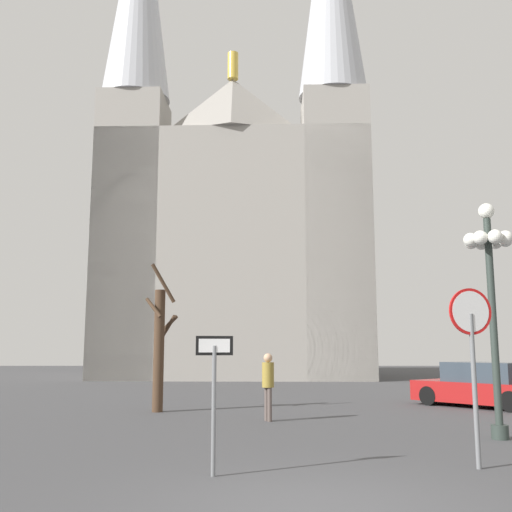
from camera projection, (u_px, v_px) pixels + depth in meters
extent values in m
plane|color=#424244|center=(314.00, 509.00, 7.09)|extent=(120.00, 120.00, 0.00)
cube|color=gray|center=(235.00, 264.00, 42.34)|extent=(17.77, 13.92, 15.74)
pyramid|color=gray|center=(230.00, 105.00, 38.21)|extent=(6.13, 2.19, 3.50)
cylinder|color=gold|center=(230.00, 66.00, 38.62)|extent=(0.70, 0.70, 1.80)
cube|color=gray|center=(128.00, 235.00, 38.16)|extent=(4.27, 4.27, 18.34)
cube|color=gray|center=(334.00, 234.00, 37.80)|extent=(4.27, 4.27, 18.34)
cylinder|color=slate|center=(472.00, 390.00, 9.66)|extent=(0.08, 0.08, 2.47)
cylinder|color=red|center=(467.00, 312.00, 9.85)|extent=(0.76, 0.22, 0.77)
cylinder|color=white|center=(468.00, 311.00, 9.83)|extent=(0.66, 0.17, 0.68)
cylinder|color=slate|center=(211.00, 410.00, 9.05)|extent=(0.07, 0.07, 1.95)
cube|color=black|center=(212.00, 346.00, 9.20)|extent=(0.58, 0.14, 0.30)
cube|color=white|center=(212.00, 346.00, 9.18)|extent=(0.48, 0.10, 0.21)
cylinder|color=#2D3833|center=(490.00, 326.00, 12.92)|extent=(0.16, 0.16, 4.78)
cylinder|color=#2D3833|center=(497.00, 432.00, 12.57)|extent=(0.36, 0.36, 0.30)
sphere|color=white|center=(483.00, 211.00, 13.32)|extent=(0.35, 0.35, 0.35)
sphere|color=white|center=(503.00, 240.00, 13.22)|extent=(0.32, 0.32, 0.32)
cylinder|color=#2D3833|center=(494.00, 240.00, 13.22)|extent=(0.05, 0.39, 0.05)
sphere|color=white|center=(492.00, 242.00, 13.49)|extent=(0.32, 0.32, 0.32)
cylinder|color=#2D3833|center=(489.00, 241.00, 13.35)|extent=(0.31, 0.31, 0.05)
sphere|color=white|center=(479.00, 243.00, 13.60)|extent=(0.32, 0.32, 0.32)
cylinder|color=#2D3833|center=(482.00, 242.00, 13.41)|extent=(0.39, 0.05, 0.05)
sphere|color=white|center=(468.00, 242.00, 13.49)|extent=(0.32, 0.32, 0.32)
cylinder|color=#2D3833|center=(477.00, 241.00, 13.35)|extent=(0.31, 0.31, 0.05)
sphere|color=white|center=(468.00, 240.00, 13.21)|extent=(0.32, 0.32, 0.32)
cylinder|color=#2D3833|center=(476.00, 240.00, 13.22)|extent=(0.05, 0.39, 0.05)
sphere|color=white|center=(477.00, 238.00, 12.94)|extent=(0.32, 0.32, 0.32)
cylinder|color=#2D3833|center=(481.00, 239.00, 13.08)|extent=(0.31, 0.31, 0.05)
sphere|color=white|center=(492.00, 237.00, 12.83)|extent=(0.32, 0.32, 0.32)
cylinder|color=#2D3833|center=(489.00, 238.00, 13.02)|extent=(0.39, 0.05, 0.05)
sphere|color=white|center=(503.00, 238.00, 12.95)|extent=(0.32, 0.32, 0.32)
cylinder|color=#2D3833|center=(494.00, 239.00, 13.08)|extent=(0.31, 0.31, 0.05)
cylinder|color=#473323|center=(156.00, 350.00, 18.24)|extent=(0.33, 0.33, 3.72)
cylinder|color=#473323|center=(166.00, 326.00, 18.57)|extent=(0.56, 0.64, 0.67)
cylinder|color=#473323|center=(151.00, 308.00, 18.20)|extent=(0.61, 0.45, 0.65)
cylinder|color=#473323|center=(161.00, 283.00, 18.24)|extent=(0.78, 0.41, 1.21)
cylinder|color=#473323|center=(164.00, 327.00, 18.69)|extent=(0.79, 0.48, 0.71)
cube|color=maroon|center=(478.00, 392.00, 19.57)|extent=(4.16, 4.52, 0.67)
cube|color=#333D47|center=(483.00, 372.00, 19.51)|extent=(2.82, 2.93, 0.64)
cylinder|color=black|center=(426.00, 396.00, 20.14)|extent=(0.57, 0.64, 0.64)
cylinder|color=black|center=(454.00, 393.00, 21.19)|extent=(0.57, 0.64, 0.64)
cylinder|color=black|center=(508.00, 402.00, 17.90)|extent=(0.57, 0.64, 0.64)
cylinder|color=#594C47|center=(267.00, 405.00, 15.66)|extent=(0.12, 0.12, 0.88)
cylinder|color=#594C47|center=(264.00, 404.00, 15.80)|extent=(0.12, 0.12, 0.88)
cylinder|color=olive|center=(265.00, 375.00, 15.85)|extent=(0.32, 0.32, 0.66)
sphere|color=tan|center=(265.00, 358.00, 15.92)|extent=(0.24, 0.24, 0.24)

